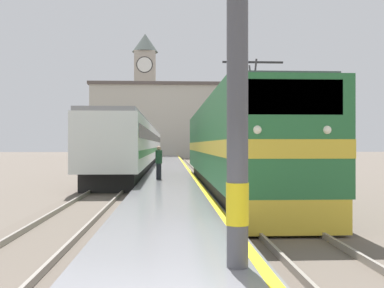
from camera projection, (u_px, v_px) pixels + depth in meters
The scene contains 10 objects.
ground_plane at pixel (170, 173), 33.70m from camera, with size 200.00×200.00×0.00m, color #60564C.
platform at pixel (170, 175), 28.70m from camera, with size 2.92×140.00×0.41m.
rail_track_near at pixel (213, 178), 28.84m from camera, with size 2.83×140.00×0.16m.
rail_track_far at pixel (126, 178), 28.56m from camera, with size 2.83×140.00×0.16m.
locomotive_train at pixel (233, 148), 19.71m from camera, with size 2.92×19.43×4.92m.
passenger_train at pixel (139, 146), 40.81m from camera, with size 2.92×44.25×3.77m.
catenary_mast at pixel (241, 2), 6.38m from camera, with size 2.11×0.33×7.75m.
person_on_platform at pixel (159, 162), 22.57m from camera, with size 0.34×0.34×1.68m.
clock_tower at pixel (145, 91), 82.97m from camera, with size 4.74×4.74×22.72m.
station_building at pixel (179, 121), 73.34m from camera, with size 28.51×7.70×12.01m.
Camera 1 is at (-0.00, -3.74, 2.14)m, focal length 42.00 mm.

